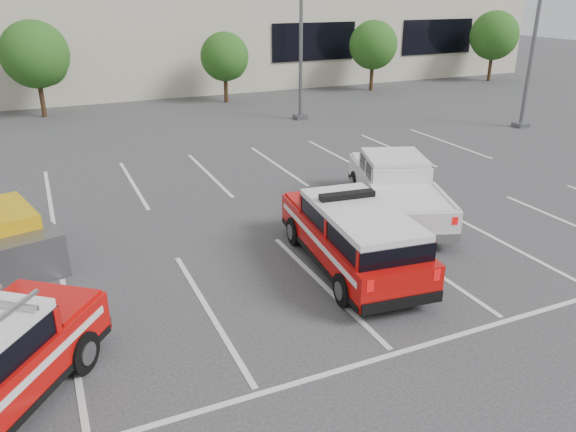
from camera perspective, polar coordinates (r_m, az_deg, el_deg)
name	(u,v)px	position (r m, az deg, el deg)	size (l,w,h in m)	color
ground	(323,285)	(12.86, 3.61, -7.01)	(120.00, 120.00, 0.00)	#313133
stall_markings	(253,217)	(16.57, -3.60, -0.06)	(23.00, 15.00, 0.01)	silver
convention_building	(110,13)	(42.15, -17.67, 19.08)	(60.00, 16.99, 13.20)	beige
tree_mid_left	(37,57)	(32.11, -24.14, 14.55)	(3.37, 3.37, 4.85)	#3F2B19
tree_mid_right	(226,58)	(33.81, -6.32, 15.64)	(2.77, 2.77, 3.99)	#3F2B19
tree_right	(374,47)	(38.07, 8.73, 16.65)	(3.07, 3.07, 4.42)	#3F2B19
tree_far_right	(495,37)	(44.23, 20.24, 16.69)	(3.37, 3.37, 4.85)	#3F2B19
light_pole_mid	(301,12)	(28.70, 1.34, 19.99)	(0.90, 0.60, 10.24)	#59595E
light_pole_right	(538,14)	(29.19, 24.06, 18.25)	(0.90, 0.60, 10.24)	#59595E
fire_chief_suv	(353,240)	(13.35, 6.59, -2.47)	(2.37, 5.23, 1.78)	#B30A08
white_pickup	(396,193)	(16.84, 10.94, 2.35)	(3.68, 5.81, 1.69)	silver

